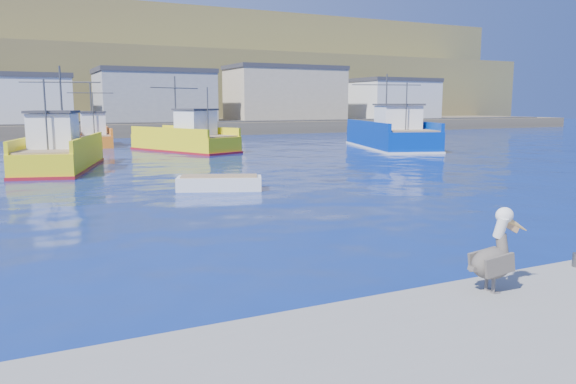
# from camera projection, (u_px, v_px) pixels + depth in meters

# --- Properties ---
(ground) EXTENTS (260.00, 260.00, 0.00)m
(ground) POSITION_uv_depth(u_px,v_px,m) (372.00, 266.00, 14.01)
(ground) COLOR navy
(ground) RESTS_ON ground
(dock_bollards) EXTENTS (36.20, 0.20, 0.30)m
(dock_bollards) POSITION_uv_depth(u_px,v_px,m) (496.00, 274.00, 11.15)
(dock_bollards) COLOR #4C4C4C
(dock_bollards) RESTS_ON dock
(far_shore) EXTENTS (200.00, 81.00, 24.00)m
(far_shore) POSITION_uv_depth(u_px,v_px,m) (53.00, 78.00, 109.49)
(far_shore) COLOR brown
(far_shore) RESTS_ON ground
(trawler_yellow_a) EXTENTS (6.35, 11.17, 6.43)m
(trawler_yellow_a) POSITION_uv_depth(u_px,v_px,m) (60.00, 153.00, 34.38)
(trawler_yellow_a) COLOR yellow
(trawler_yellow_a) RESTS_ON ground
(trawler_yellow_b) EXTENTS (7.54, 11.19, 6.43)m
(trawler_yellow_b) POSITION_uv_depth(u_px,v_px,m) (186.00, 140.00, 47.80)
(trawler_yellow_b) COLOR yellow
(trawler_yellow_b) RESTS_ON ground
(trawler_blue) EXTENTS (8.83, 14.58, 6.83)m
(trawler_blue) POSITION_uv_depth(u_px,v_px,m) (391.00, 135.00, 51.14)
(trawler_blue) COLOR #002A96
(trawler_blue) RESTS_ON ground
(boat_orange) EXTENTS (4.27, 8.35, 6.06)m
(boat_orange) POSITION_uv_depth(u_px,v_px,m) (93.00, 135.00, 53.83)
(boat_orange) COLOR orange
(boat_orange) RESTS_ON ground
(skiff_mid) EXTENTS (4.14, 2.75, 0.85)m
(skiff_mid) POSITION_uv_depth(u_px,v_px,m) (219.00, 184.00, 26.30)
(skiff_mid) COLOR silver
(skiff_mid) RESTS_ON ground
(pelican) EXTENTS (1.31, 0.61, 1.61)m
(pelican) POSITION_uv_depth(u_px,v_px,m) (495.00, 256.00, 10.51)
(pelican) COLOR #595451
(pelican) RESTS_ON dock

